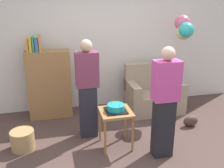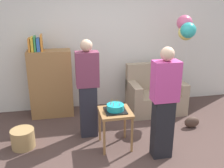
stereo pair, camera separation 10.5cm
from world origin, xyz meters
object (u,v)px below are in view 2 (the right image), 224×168
at_px(wicker_basket, 23,138).
at_px(handbag, 192,122).
at_px(balloon_bunch, 186,28).
at_px(side_table, 115,116).
at_px(person_holding_cake, 164,104).
at_px(birthday_cake, 115,108).
at_px(person_blowing_candles, 88,89).
at_px(bookshelf, 51,83).
at_px(couch, 155,95).

bearing_deg(wicker_basket, handbag, 1.25).
height_order(handbag, balloon_bunch, balloon_bunch).
height_order(side_table, person_holding_cake, person_holding_cake).
height_order(side_table, birthday_cake, birthday_cake).
relative_size(person_blowing_candles, wicker_basket, 4.53).
distance_m(bookshelf, person_blowing_candles, 1.12).
bearing_deg(handbag, person_holding_cake, -141.31).
xyz_separation_m(person_holding_cake, handbag, (0.87, 0.70, -0.73)).
xyz_separation_m(couch, wicker_basket, (-2.49, -0.90, -0.19)).
bearing_deg(person_holding_cake, birthday_cake, -42.93).
bearing_deg(handbag, balloon_bunch, 83.39).
relative_size(couch, person_holding_cake, 0.67).
relative_size(couch, wicker_basket, 3.06).
bearing_deg(handbag, couch, 115.73).
bearing_deg(birthday_cake, wicker_basket, 169.88).
xyz_separation_m(side_table, birthday_cake, (0.00, -0.00, 0.14)).
distance_m(birthday_cake, wicker_basket, 1.52).
height_order(couch, balloon_bunch, balloon_bunch).
bearing_deg(birthday_cake, side_table, 150.51).
relative_size(side_table, handbag, 2.15).
bearing_deg(couch, side_table, -133.14).
relative_size(bookshelf, person_holding_cake, 0.98).
relative_size(bookshelf, side_table, 2.65).
xyz_separation_m(couch, birthday_cake, (-1.08, -1.15, 0.31)).
bearing_deg(side_table, bookshelf, 125.83).
bearing_deg(handbag, side_table, -167.97).
distance_m(couch, birthday_cake, 1.61).
distance_m(birthday_cake, person_holding_cake, 0.74).
height_order(bookshelf, wicker_basket, bookshelf).
bearing_deg(person_holding_cake, handbag, -152.01).
bearing_deg(person_blowing_candles, handbag, -13.09).
bearing_deg(person_holding_cake, wicker_basket, -28.15).
bearing_deg(balloon_bunch, handbag, -96.61).
bearing_deg(couch, birthday_cake, -133.14).
bearing_deg(couch, person_holding_cake, -107.05).
distance_m(person_blowing_candles, balloon_bunch, 2.18).
relative_size(side_table, wicker_basket, 1.67).
bearing_deg(side_table, wicker_basket, 169.88).
height_order(side_table, handbag, side_table).
xyz_separation_m(bookshelf, balloon_bunch, (2.54, -0.35, 1.01)).
height_order(birthday_cake, wicker_basket, birthday_cake).
bearing_deg(person_holding_cake, side_table, -42.93).
bearing_deg(couch, person_blowing_candles, -153.41).
bearing_deg(person_blowing_candles, balloon_bunch, 6.99).
relative_size(couch, side_table, 1.83).
distance_m(bookshelf, person_holding_cake, 2.36).
distance_m(wicker_basket, handbag, 2.90).
distance_m(bookshelf, birthday_cake, 1.67).
distance_m(birthday_cake, handbag, 1.61).
xyz_separation_m(side_table, wicker_basket, (-1.42, 0.25, -0.36)).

